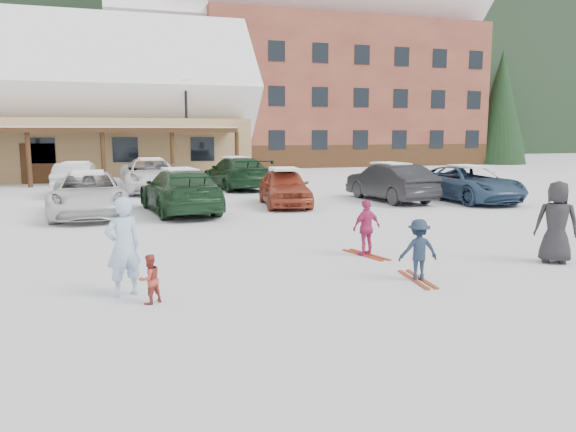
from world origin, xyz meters
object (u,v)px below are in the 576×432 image
object	(u,v)px
day_lodge	(9,113)
parked_car_2	(89,194)
adult_skier	(123,247)
bystander_dark	(556,222)
child_navy	(418,250)
parked_car_5	(390,182)
parked_car_11	(236,173)
toddler_red	(150,279)
child_magenta	(367,228)
parked_car_10	(151,175)
parked_car_6	(468,184)
parked_car_4	(284,187)
parked_car_9	(77,179)
alpine_hotel	(311,66)
lamp_post	(187,123)
parked_car_3	(180,191)

from	to	relation	value
day_lodge	parked_car_2	distance (m)	19.40
adult_skier	bystander_dark	distance (m)	8.91
child_navy	parked_car_2	size ratio (longest dim) A/B	0.22
parked_car_5	parked_car_11	world-z (taller)	parked_car_11
toddler_red	child_magenta	world-z (taller)	child_magenta
toddler_red	parked_car_10	bearing A→B (deg)	-125.96
parked_car_2	parked_car_11	distance (m)	10.05
parked_car_6	parked_car_4	bearing A→B (deg)	171.27
adult_skier	parked_car_11	bearing A→B (deg)	-130.68
day_lodge	parked_car_2	bearing A→B (deg)	-74.93
day_lodge	parked_car_9	size ratio (longest dim) A/B	6.63
alpine_hotel	parked_car_5	size ratio (longest dim) A/B	6.72
toddler_red	parked_car_2	size ratio (longest dim) A/B	0.16
lamp_post	toddler_red	world-z (taller)	lamp_post
toddler_red	parked_car_4	distance (m)	12.63
child_magenta	parked_car_10	bearing A→B (deg)	-91.53
child_navy	bystander_dark	world-z (taller)	bystander_dark
parked_car_2	parked_car_6	distance (m)	14.62
parked_car_11	parked_car_10	bearing A→B (deg)	-2.70
adult_skier	parked_car_2	xyz separation A→B (m)	(-0.85, 10.13, -0.13)
parked_car_5	child_magenta	bearing A→B (deg)	54.47
child_navy	child_magenta	xyz separation A→B (m)	(0.01, 2.27, 0.06)
child_magenta	bystander_dark	distance (m)	4.04
alpine_hotel	parked_car_6	size ratio (longest dim) A/B	6.09
day_lodge	child_navy	bearing A→B (deg)	-69.08
child_magenta	parked_car_3	world-z (taller)	parked_car_3
parked_car_6	parked_car_10	bearing A→B (deg)	145.90
child_navy	parked_car_5	distance (m)	12.58
parked_car_10	lamp_post	bearing A→B (deg)	66.71
adult_skier	child_navy	size ratio (longest dim) A/B	1.46
parked_car_4	parked_car_5	bearing A→B (deg)	9.75
toddler_red	bystander_dark	distance (m)	8.55
alpine_hotel	child_magenta	xyz separation A→B (m)	(-12.10, -36.99, -7.99)
toddler_red	parked_car_5	xyz separation A→B (m)	(10.39, 11.31, 0.36)
parked_car_9	parked_car_10	xyz separation A→B (m)	(3.28, 0.24, 0.06)
toddler_red	parked_car_11	xyz separation A→B (m)	(5.49, 18.19, 0.37)
child_magenta	parked_car_11	distance (m)	15.96
bystander_dark	parked_car_4	distance (m)	11.21
alpine_hotel	child_navy	world-z (taller)	alpine_hotel
alpine_hotel	parked_car_10	distance (m)	27.61
parked_car_2	parked_car_4	xyz separation A→B (m)	(7.05, 0.49, -0.02)
bystander_dark	parked_car_11	size ratio (longest dim) A/B	0.33
alpine_hotel	parked_car_11	distance (m)	25.27
parked_car_5	parked_car_11	distance (m)	8.45
day_lodge	parked_car_5	xyz separation A→B (m)	(16.59, -17.88, -3.17)
parked_car_4	parked_car_5	size ratio (longest dim) A/B	0.89
day_lodge	parked_car_10	xyz separation A→B (m)	(7.53, -11.24, -3.16)
toddler_red	parked_car_2	world-z (taller)	parked_car_2
child_navy	parked_car_6	world-z (taller)	parked_car_6
lamp_post	parked_car_9	bearing A→B (deg)	-129.99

